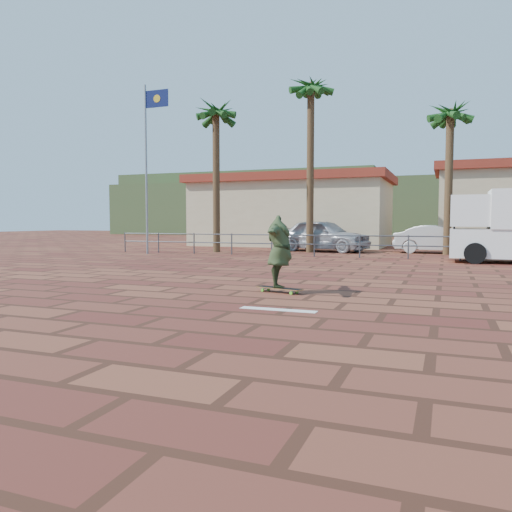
{
  "coord_description": "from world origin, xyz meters",
  "views": [
    {
      "loc": [
        3.47,
        -9.54,
        1.57
      ],
      "look_at": [
        -0.49,
        0.81,
        0.8
      ],
      "focal_mm": 35.0,
      "sensor_mm": 36.0,
      "label": 1
    }
  ],
  "objects_px": {
    "longboard": "(279,289)",
    "car_white": "(438,239)",
    "car_silver": "(323,235)",
    "skateboarder": "(280,252)"
  },
  "relations": [
    {
      "from": "longboard",
      "to": "car_silver",
      "type": "height_order",
      "value": "car_silver"
    },
    {
      "from": "car_white",
      "to": "car_silver",
      "type": "bearing_deg",
      "value": 94.79
    },
    {
      "from": "longboard",
      "to": "car_silver",
      "type": "bearing_deg",
      "value": 116.93
    },
    {
      "from": "longboard",
      "to": "car_white",
      "type": "xyz_separation_m",
      "value": [
        3.01,
        15.65,
        0.6
      ]
    },
    {
      "from": "skateboarder",
      "to": "car_white",
      "type": "height_order",
      "value": "skateboarder"
    },
    {
      "from": "car_silver",
      "to": "skateboarder",
      "type": "bearing_deg",
      "value": -154.56
    },
    {
      "from": "longboard",
      "to": "car_white",
      "type": "distance_m",
      "value": 15.95
    },
    {
      "from": "longboard",
      "to": "car_white",
      "type": "height_order",
      "value": "car_white"
    },
    {
      "from": "car_white",
      "to": "longboard",
      "type": "bearing_deg",
      "value": 168.8
    },
    {
      "from": "skateboarder",
      "to": "car_silver",
      "type": "distance_m",
      "value": 15.37
    }
  ]
}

